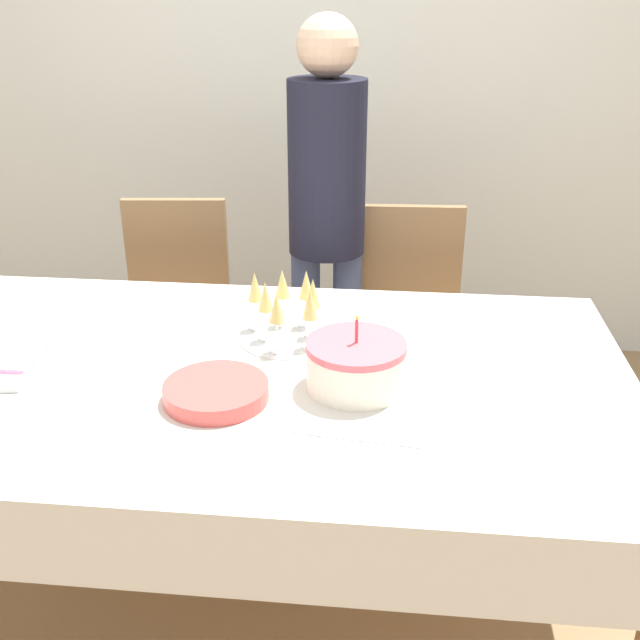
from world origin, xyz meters
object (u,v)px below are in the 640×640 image
Objects in this scene: dining_chair_far_left at (176,313)px; birthday_cake at (356,365)px; plate_stack_main at (216,392)px; dining_chair_far_right at (408,323)px; person_standing at (327,202)px; champagne_tray at (287,308)px.

birthday_cake is (0.76, -0.97, 0.32)m from dining_chair_far_left.
plate_stack_main is at bearing -68.34° from dining_chair_far_left.
plate_stack_main is (-0.48, -1.07, 0.28)m from dining_chair_far_right.
plate_stack_main is 0.16× the size of person_standing.
plate_stack_main is (-0.12, -0.36, -0.07)m from champagne_tray.
champagne_tray is at bearing 70.94° from plate_stack_main.
champagne_tray is (0.55, -0.70, 0.35)m from dining_chair_far_left.
champagne_tray is 1.13× the size of plate_stack_main.
champagne_tray reaches higher than plate_stack_main.
champagne_tray is at bearing -93.15° from person_standing.
birthday_cake reaches higher than dining_chair_far_left.
plate_stack_main is (0.42, -1.07, 0.28)m from dining_chair_far_left.
birthday_cake is at bearing -98.72° from dining_chair_far_right.
plate_stack_main is at bearing -114.34° from dining_chair_far_right.
dining_chair_far_left is at bearing 111.66° from plate_stack_main.
person_standing is (0.04, 0.74, 0.11)m from champagne_tray.
champagne_tray is 0.18× the size of person_standing.
champagne_tray is 0.39m from plate_stack_main.
person_standing reaches higher than plate_stack_main.
dining_chair_far_left reaches higher than plate_stack_main.
dining_chair_far_right is at bearing 63.12° from champagne_tray.
champagne_tray is (-0.21, 0.27, 0.03)m from birthday_cake.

